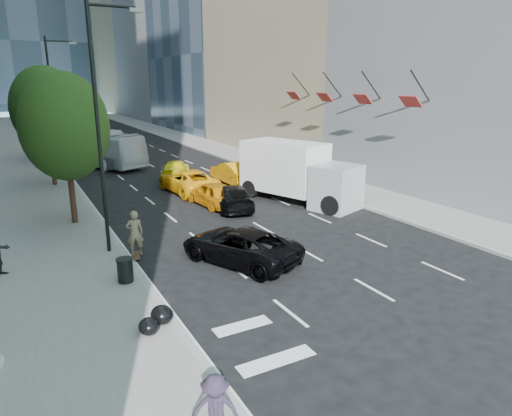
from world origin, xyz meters
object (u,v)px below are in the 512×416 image
skateboarder (135,236)px  trash_can (125,271)px  city_bus (95,148)px  black_sedan_lincoln (240,245)px  box_truck (297,172)px  black_sedan_mercedes (232,197)px

skateboarder → trash_can: bearing=79.1°
skateboarder → city_bus: size_ratio=0.17×
skateboarder → trash_can: 2.68m
black_sedan_lincoln → city_bus: (-1.20, 25.73, 0.84)m
trash_can → skateboarder: bearing=67.9°
skateboarder → city_bus: (2.40, 23.28, 0.59)m
skateboarder → city_bus: city_bus is taller
black_sedan_lincoln → city_bus: 25.77m
box_truck → trash_can: size_ratio=9.36×
city_bus → box_truck: bearing=-89.3°
skateboarder → black_sedan_lincoln: skateboarder is taller
box_truck → trash_can: (-12.00, -7.08, -1.23)m
black_sedan_mercedes → trash_can: bearing=58.2°
box_truck → city_bus: bearing=94.9°
box_truck → black_sedan_mercedes: bearing=155.0°
skateboarder → box_truck: (11.00, 4.62, 0.85)m
skateboarder → black_sedan_lincoln: 4.36m
black_sedan_mercedes → trash_can: black_sedan_mercedes is taller
trash_can → black_sedan_mercedes: bearing=43.7°
black_sedan_lincoln → city_bus: size_ratio=0.46×
city_bus → trash_can: city_bus is taller
trash_can → city_bus: bearing=82.5°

